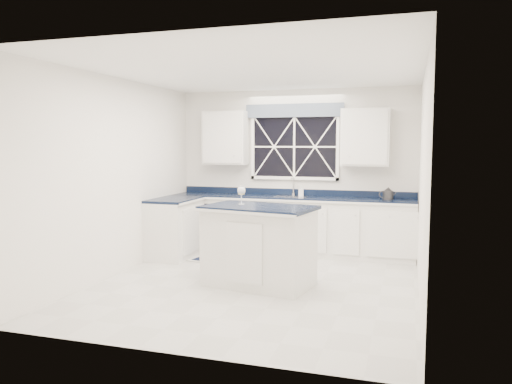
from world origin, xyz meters
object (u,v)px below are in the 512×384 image
(faucet, at_px, (293,186))
(island, at_px, (259,246))
(dishwasher, at_px, (228,225))
(soap_bottle, at_px, (301,191))
(wine_glass, at_px, (241,191))
(kettle, at_px, (388,194))

(faucet, relative_size, island, 0.20)
(dishwasher, relative_size, faucet, 2.72)
(soap_bottle, bearing_deg, wine_glass, -100.43)
(island, bearing_deg, dishwasher, 130.84)
(island, height_order, wine_glass, wine_glass)
(faucet, height_order, soap_bottle, faucet)
(kettle, relative_size, soap_bottle, 1.51)
(island, relative_size, soap_bottle, 8.33)
(dishwasher, xyz_separation_m, wine_glass, (0.88, -1.86, 0.78))
(kettle, xyz_separation_m, soap_bottle, (-1.39, 0.10, 0.00))
(soap_bottle, bearing_deg, faucet, 154.23)
(dishwasher, xyz_separation_m, kettle, (2.64, 0.02, 0.62))
(island, bearing_deg, faucet, 101.77)
(dishwasher, distance_m, faucet, 1.31)
(dishwasher, bearing_deg, soap_bottle, 5.58)
(faucet, relative_size, kettle, 1.12)
(island, distance_m, soap_bottle, 2.15)
(dishwasher, xyz_separation_m, faucet, (1.10, 0.19, 0.69))
(kettle, bearing_deg, faucet, 174.44)
(island, xyz_separation_m, kettle, (1.49, 1.98, 0.52))
(island, xyz_separation_m, wine_glass, (-0.27, 0.10, 0.68))
(dishwasher, relative_size, kettle, 3.04)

